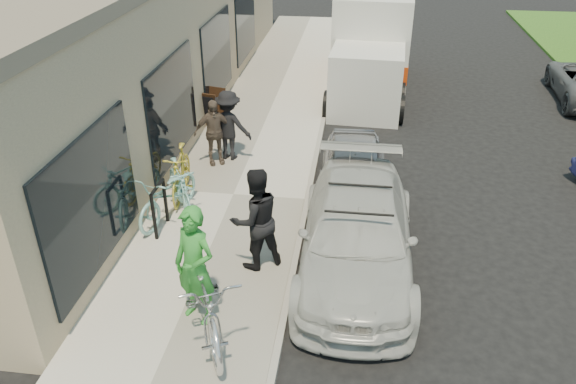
{
  "coord_description": "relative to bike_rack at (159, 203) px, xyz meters",
  "views": [
    {
      "loc": [
        0.47,
        -6.96,
        5.98
      ],
      "look_at": [
        -0.67,
        1.66,
        1.05
      ],
      "focal_mm": 35.0,
      "sensor_mm": 36.0,
      "label": 1
    }
  ],
  "objects": [
    {
      "name": "ground",
      "position": [
        3.04,
        -1.51,
        -0.72
      ],
      "size": [
        120.0,
        120.0,
        0.0
      ],
      "primitive_type": "plane",
      "color": "black",
      "rests_on": "ground"
    },
    {
      "name": "sidewalk",
      "position": [
        1.04,
        1.49,
        -0.65
      ],
      "size": [
        3.0,
        34.0,
        0.15
      ],
      "primitive_type": "cube",
      "color": "#BDB7AA",
      "rests_on": "ground"
    },
    {
      "name": "curb",
      "position": [
        2.59,
        1.49,
        -0.66
      ],
      "size": [
        0.12,
        34.0,
        0.13
      ],
      "primitive_type": "cube",
      "color": "gray",
      "rests_on": "ground"
    },
    {
      "name": "storefront",
      "position": [
        -2.2,
        6.48,
        1.4
      ],
      "size": [
        3.6,
        20.0,
        4.22
      ],
      "color": "tan",
      "rests_on": "ground"
    },
    {
      "name": "bike_rack",
      "position": [
        0.0,
        0.0,
        0.0
      ],
      "size": [
        0.08,
        0.68,
        0.95
      ],
      "rotation": [
        0.0,
        0.0,
        -0.02
      ],
      "color": "black",
      "rests_on": "sidewalk"
    },
    {
      "name": "sandwich_board",
      "position": [
        -0.31,
        5.04,
        -0.07
      ],
      "size": [
        0.72,
        0.73,
        0.97
      ],
      "rotation": [
        0.0,
        0.0,
        -0.25
      ],
      "color": "black",
      "rests_on": "sidewalk"
    },
    {
      "name": "sedan_white",
      "position": [
        3.63,
        -0.46,
        -0.04
      ],
      "size": [
        1.92,
        4.71,
        1.41
      ],
      "rotation": [
        0.0,
        0.0,
        0.0
      ],
      "color": "#BCBCB8",
      "rests_on": "ground"
    },
    {
      "name": "sedan_silver",
      "position": [
        3.51,
        1.99,
        -0.13
      ],
      "size": [
        1.5,
        3.51,
        1.18
      ],
      "primitive_type": "imported",
      "rotation": [
        0.0,
        0.0,
        0.03
      ],
      "color": "#A7A7AC",
      "rests_on": "ground"
    },
    {
      "name": "moving_truck",
      "position": [
        3.83,
        9.17,
        0.58
      ],
      "size": [
        2.56,
        6.09,
        2.94
      ],
      "rotation": [
        0.0,
        0.0,
        -0.06
      ],
      "color": "silver",
      "rests_on": "ground"
    },
    {
      "name": "tandem_bike",
      "position": [
        1.53,
        -2.48,
        0.04
      ],
      "size": [
        1.7,
        2.46,
        1.23
      ],
      "primitive_type": "imported",
      "rotation": [
        0.0,
        0.0,
        0.43
      ],
      "color": "silver",
      "rests_on": "sidewalk"
    },
    {
      "name": "woman_rider",
      "position": [
        1.34,
        -2.23,
        0.37
      ],
      "size": [
        0.82,
        0.7,
        1.89
      ],
      "primitive_type": "imported",
      "rotation": [
        0.0,
        0.0,
        -0.43
      ],
      "color": "#2F8E30",
      "rests_on": "sidewalk"
    },
    {
      "name": "man_standing",
      "position": [
        1.96,
        -0.82,
        0.33
      ],
      "size": [
        1.11,
        1.06,
        1.81
      ],
      "primitive_type": "imported",
      "rotation": [
        0.0,
        0.0,
        3.73
      ],
      "color": "black",
      "rests_on": "sidewalk"
    },
    {
      "name": "cruiser_bike_a",
      "position": [
        0.13,
        0.82,
        -0.08
      ],
      "size": [
        1.24,
        1.63,
        0.98
      ],
      "primitive_type": "imported",
      "rotation": [
        0.0,
        0.0,
        0.55
      ],
      "color": "#83C4BC",
      "rests_on": "sidewalk"
    },
    {
      "name": "cruiser_bike_b",
      "position": [
        0.02,
        0.46,
        -0.07
      ],
      "size": [
        1.13,
        2.0,
        1.0
      ],
      "primitive_type": "imported",
      "rotation": [
        0.0,
        0.0,
        -0.26
      ],
      "color": "#83C4BC",
      "rests_on": "sidewalk"
    },
    {
      "name": "cruiser_bike_c",
      "position": [
        0.0,
        1.33,
        -0.05
      ],
      "size": [
        0.67,
        1.77,
        1.04
      ],
      "primitive_type": "imported",
      "rotation": [
        0.0,
        0.0,
        0.11
      ],
      "color": "gold",
      "rests_on": "sidewalk"
    },
    {
      "name": "bystander_a",
      "position": [
        0.6,
        3.19,
        0.25
      ],
      "size": [
        1.16,
        0.8,
        1.64
      ],
      "primitive_type": "imported",
      "rotation": [
        0.0,
        0.0,
        2.95
      ],
      "color": "black",
      "rests_on": "sidewalk"
    },
    {
      "name": "bystander_b",
      "position": [
        0.32,
        2.88,
        0.19
      ],
      "size": [
        0.97,
        0.74,
        1.53
      ],
      "primitive_type": "imported",
      "rotation": [
        0.0,
        0.0,
        0.48
      ],
      "color": "brown",
      "rests_on": "sidewalk"
    }
  ]
}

